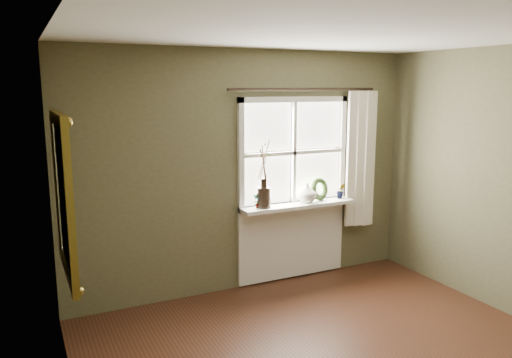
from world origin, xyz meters
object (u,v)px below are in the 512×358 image
Objects in this scene: dark_jug at (264,197)px; wreath at (319,191)px; cream_vase at (307,193)px; gilt_mirror at (63,195)px.

wreath is at bearing 3.11° from dark_jug.
dark_jug is at bearing 180.00° from cream_vase.
gilt_mirror is (-2.09, -0.84, 0.39)m from dark_jug.
dark_jug is at bearing 21.91° from gilt_mirror.
wreath is (0.74, 0.04, -0.01)m from dark_jug.
cream_vase is 0.84× the size of wreath.
dark_jug is at bearing 166.10° from wreath.
cream_vase is (0.55, 0.00, 0.00)m from dark_jug.
gilt_mirror is at bearing -179.71° from wreath.
cream_vase reaches higher than dark_jug.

